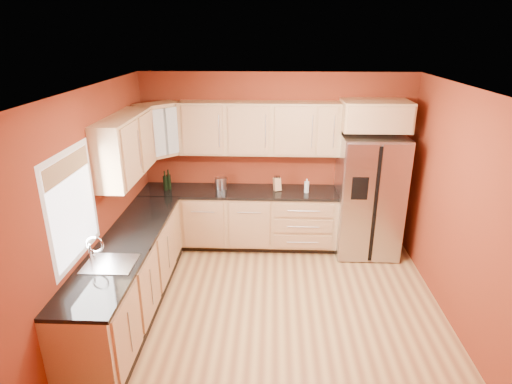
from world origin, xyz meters
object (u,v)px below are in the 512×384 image
(refrigerator, at_px, (369,196))
(wine_bottle_a, at_px, (169,179))
(canister_left, at_px, (223,183))
(soap_dispenser, at_px, (307,186))
(knife_block, at_px, (277,184))

(refrigerator, xyz_separation_m, wine_bottle_a, (-2.95, 0.09, 0.18))
(refrigerator, distance_m, wine_bottle_a, 2.95)
(canister_left, xyz_separation_m, wine_bottle_a, (-0.81, -0.02, 0.06))
(refrigerator, relative_size, soap_dispenser, 8.60)
(wine_bottle_a, bearing_deg, canister_left, 1.08)
(canister_left, height_order, soap_dispenser, soap_dispenser)
(refrigerator, bearing_deg, knife_block, 176.15)
(wine_bottle_a, bearing_deg, refrigerator, -1.75)
(canister_left, distance_m, soap_dispenser, 1.24)
(refrigerator, bearing_deg, wine_bottle_a, 178.25)
(canister_left, bearing_deg, wine_bottle_a, -178.92)
(soap_dispenser, bearing_deg, wine_bottle_a, 178.00)
(knife_block, bearing_deg, canister_left, 158.81)
(canister_left, relative_size, soap_dispenser, 0.88)
(knife_block, xyz_separation_m, soap_dispenser, (0.43, -0.07, 0.01))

